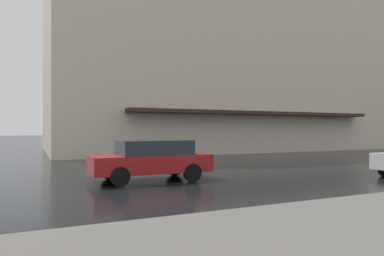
% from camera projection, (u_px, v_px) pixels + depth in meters
% --- Properties ---
extents(haussmann_block_corner, '(17.86, 28.76, 18.46)m').
position_uv_depth(haussmann_block_corner, '(207.00, 55.00, 33.72)').
color(haussmann_block_corner, beige).
rests_on(haussmann_block_corner, ground_plane).
extents(car_red, '(1.85, 4.10, 1.41)m').
position_uv_depth(car_red, '(151.00, 159.00, 12.18)').
color(car_red, maroon).
rests_on(car_red, ground_plane).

